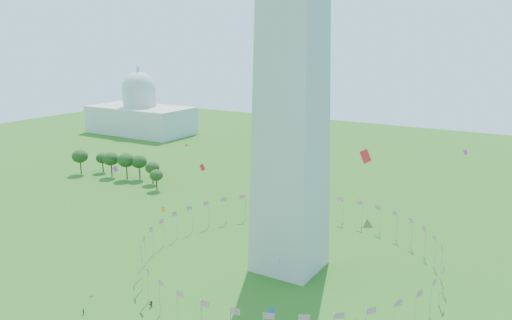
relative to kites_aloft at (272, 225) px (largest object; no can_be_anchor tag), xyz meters
The scene contains 4 objects.
flag_ring 29.71m from the kites_aloft, 107.89° to the left, with size 80.24×80.24×9.00m.
capitol_building 242.20m from the kites_aloft, 140.74° to the left, with size 70.00×35.00×46.00m, color beige, non-canonical shape.
kites_aloft is the anchor object (origin of this frame).
tree_line_west 132.73m from the kites_aloft, 150.78° to the left, with size 54.85×15.12×11.87m.
Camera 1 is at (58.18, -64.16, 61.29)m, focal length 35.00 mm.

